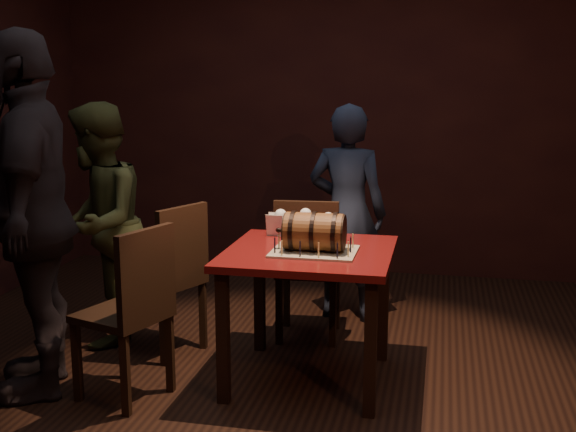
# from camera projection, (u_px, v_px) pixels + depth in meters

# --- Properties ---
(room_shell) EXTENTS (5.04, 5.04, 2.80)m
(room_shell) POSITION_uv_depth(u_px,v_px,m) (279.00, 132.00, 3.70)
(room_shell) COLOR black
(room_shell) RESTS_ON ground
(pub_table) EXTENTS (0.90, 0.90, 0.75)m
(pub_table) POSITION_uv_depth(u_px,v_px,m) (309.00, 269.00, 3.95)
(pub_table) COLOR #4D0C0E
(pub_table) RESTS_ON ground
(cake_board) EXTENTS (0.45, 0.35, 0.01)m
(cake_board) POSITION_uv_depth(u_px,v_px,m) (314.00, 251.00, 3.86)
(cake_board) COLOR gray
(cake_board) RESTS_ON pub_table
(barrel_cake) EXTENTS (0.37, 0.22, 0.22)m
(barrel_cake) POSITION_uv_depth(u_px,v_px,m) (314.00, 232.00, 3.84)
(barrel_cake) COLOR brown
(barrel_cake) RESTS_ON cake_board
(birthday_candles) EXTENTS (0.40, 0.30, 0.09)m
(birthday_candles) POSITION_uv_depth(u_px,v_px,m) (314.00, 243.00, 3.85)
(birthday_candles) COLOR #F3E491
(birthday_candles) RESTS_ON cake_board
(wine_glass_left) EXTENTS (0.07, 0.07, 0.16)m
(wine_glass_left) POSITION_uv_depth(u_px,v_px,m) (281.00, 216.00, 4.25)
(wine_glass_left) COLOR silver
(wine_glass_left) RESTS_ON pub_table
(wine_glass_mid) EXTENTS (0.07, 0.07, 0.16)m
(wine_glass_mid) POSITION_uv_depth(u_px,v_px,m) (306.00, 215.00, 4.28)
(wine_glass_mid) COLOR silver
(wine_glass_mid) RESTS_ON pub_table
(wine_glass_right) EXTENTS (0.07, 0.07, 0.16)m
(wine_glass_right) POSITION_uv_depth(u_px,v_px,m) (328.00, 220.00, 4.15)
(wine_glass_right) COLOR silver
(wine_glass_right) RESTS_ON pub_table
(pint_of_ale) EXTENTS (0.07, 0.07, 0.15)m
(pint_of_ale) POSITION_uv_depth(u_px,v_px,m) (291.00, 228.00, 4.13)
(pint_of_ale) COLOR silver
(pint_of_ale) RESTS_ON pub_table
(menu_card) EXTENTS (0.10, 0.05, 0.13)m
(menu_card) POSITION_uv_depth(u_px,v_px,m) (275.00, 225.00, 4.26)
(menu_card) COLOR white
(menu_card) RESTS_ON pub_table
(chair_back) EXTENTS (0.43, 0.43, 0.93)m
(chair_back) POSITION_uv_depth(u_px,v_px,m) (308.00, 262.00, 4.57)
(chair_back) COLOR black
(chair_back) RESTS_ON ground
(chair_left_rear) EXTENTS (0.53, 0.53, 0.93)m
(chair_left_rear) POSITION_uv_depth(u_px,v_px,m) (172.00, 271.00, 4.35)
(chair_left_rear) COLOR black
(chair_left_rear) RESTS_ON ground
(chair_left_front) EXTENTS (0.51, 0.51, 0.93)m
(chair_left_front) POSITION_uv_depth(u_px,v_px,m) (133.00, 304.00, 3.72)
(chair_left_front) COLOR black
(chair_left_front) RESTS_ON ground
(person_back) EXTENTS (0.59, 0.42, 1.50)m
(person_back) POSITION_uv_depth(u_px,v_px,m) (347.00, 213.00, 4.98)
(person_back) COLOR #1A2235
(person_back) RESTS_ON ground
(person_left_rear) EXTENTS (0.74, 0.86, 1.53)m
(person_left_rear) POSITION_uv_depth(u_px,v_px,m) (98.00, 224.00, 4.53)
(person_left_rear) COLOR #3F4321
(person_left_rear) RESTS_ON ground
(person_left_front) EXTENTS (0.87, 1.22, 1.92)m
(person_left_front) POSITION_uv_depth(u_px,v_px,m) (33.00, 216.00, 3.78)
(person_left_front) COLOR black
(person_left_front) RESTS_ON ground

